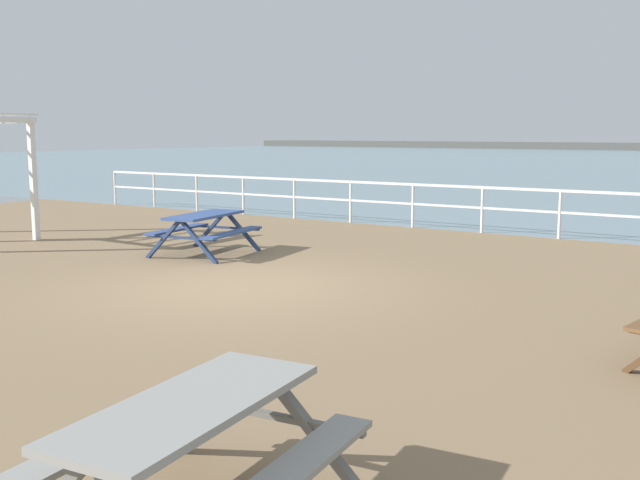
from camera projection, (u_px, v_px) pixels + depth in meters
name	position (u px, v px, depth m)	size (l,w,h in m)	color
ground_plane	(238.00, 293.00, 11.18)	(30.00, 24.00, 0.20)	#846B4C
seaward_railing	(447.00, 199.00, 17.47)	(23.07, 0.07, 1.08)	white
picnic_table_near_left	(204.00, 224.00, 14.00)	(1.78, 2.02, 0.80)	#334C84
picnic_table_mid_centre	(192.00, 432.00, 4.28)	(1.70, 1.95, 0.80)	gray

